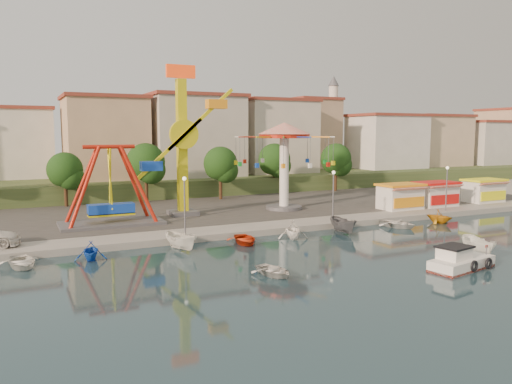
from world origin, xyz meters
TOP-DOWN VIEW (x-y plane):
  - ground at (0.00, 0.00)m, footprint 200.00×200.00m
  - quay_deck at (0.00, 62.00)m, footprint 200.00×100.00m
  - asphalt_pad at (0.00, 30.00)m, footprint 90.00×28.00m
  - hill_terrace at (0.00, 67.00)m, footprint 200.00×60.00m
  - pirate_ship_ride at (-13.08, 21.15)m, footprint 10.00×5.00m
  - kamikaze_tower at (-4.41, 23.48)m, footprint 7.70×3.10m
  - wave_swinger at (7.47, 22.54)m, footprint 11.60×11.60m
  - booth_left at (20.16, 16.49)m, footprint 5.40×3.78m
  - booth_mid at (25.95, 16.49)m, footprint 5.40×3.78m
  - booth_right at (34.49, 16.49)m, footprint 5.40×3.78m
  - lamp_post_1 at (-8.00, 13.00)m, footprint 0.14×0.14m
  - lamp_post_2 at (8.00, 13.00)m, footprint 0.14×0.14m
  - lamp_post_3 at (24.00, 13.00)m, footprint 0.14×0.14m
  - tree_1 at (-16.00, 36.24)m, footprint 4.35×4.35m
  - tree_2 at (-6.00, 35.81)m, footprint 5.02×5.02m
  - tree_3 at (4.00, 34.36)m, footprint 4.68×4.68m
  - tree_4 at (14.00, 37.35)m, footprint 4.86×4.86m
  - tree_5 at (24.00, 35.54)m, footprint 4.83×4.83m
  - building_1 at (-21.33, 51.38)m, footprint 12.33×9.01m
  - building_2 at (-8.19, 51.96)m, footprint 11.95×9.28m
  - building_3 at (5.60, 48.80)m, footprint 12.59×10.50m
  - building_4 at (19.07, 52.20)m, footprint 10.75×9.23m
  - building_5 at (32.37, 50.33)m, footprint 12.77×10.96m
  - building_6 at (44.15, 48.77)m, footprint 8.23×8.98m
  - building_7 at (56.03, 53.70)m, footprint 11.59×10.93m
  - building_8 at (69.93, 47.19)m, footprint 12.84×9.28m
  - building_9 at (83.46, 49.95)m, footprint 12.95×9.17m
  - minaret at (36.00, 54.00)m, footprint 2.80×2.80m
  - cabin_motorboat at (6.91, -4.56)m, footprint 5.73×3.04m
  - rowboat_a at (-5.88, -0.11)m, footprint 2.89×3.63m
  - skiff at (11.08, -2.63)m, footprint 3.10×4.51m
  - moored_boat_0 at (-21.47, 9.80)m, footprint 3.24×4.17m
  - moored_boat_1 at (-16.61, 9.80)m, footprint 2.90×3.20m
  - moored_boat_2 at (-9.34, 9.80)m, footprint 2.57×4.32m
  - moored_boat_3 at (-3.57, 9.80)m, footprint 3.30×4.18m
  - moored_boat_4 at (1.34, 9.80)m, footprint 3.62×3.92m
  - moored_boat_5 at (7.05, 9.80)m, footprint 1.91×4.21m
  - moored_boat_6 at (13.93, 9.80)m, footprint 3.77×4.59m
  - moored_boat_7 at (19.69, 9.80)m, footprint 3.22×3.49m

SIDE VIEW (x-z plane):
  - ground at x=0.00m, z-range 0.00..0.00m
  - quay_deck at x=0.00m, z-range 0.00..0.60m
  - rowboat_a at x=-5.88m, z-range 0.00..0.68m
  - moored_boat_3 at x=-3.57m, z-range 0.00..0.78m
  - moored_boat_0 at x=-21.47m, z-range 0.00..0.79m
  - moored_boat_6 at x=13.93m, z-range 0.00..0.83m
  - cabin_motorboat at x=6.91m, z-range -0.45..1.47m
  - asphalt_pad at x=0.00m, z-range 0.60..0.61m
  - moored_boat_1 at x=-16.61m, z-range 0.00..1.47m
  - moored_boat_7 at x=19.69m, z-range 0.00..1.53m
  - moored_boat_2 at x=-9.34m, z-range 0.00..1.57m
  - moored_boat_5 at x=7.05m, z-range 0.00..1.58m
  - skiff at x=11.08m, z-range 0.00..1.63m
  - moored_boat_4 at x=1.34m, z-range 0.00..1.71m
  - hill_terrace at x=0.00m, z-range 0.00..3.00m
  - booth_left at x=20.16m, z-range 0.62..3.70m
  - booth_mid at x=25.95m, z-range 0.62..3.70m
  - booth_right at x=34.49m, z-range 0.62..3.70m
  - lamp_post_1 at x=-8.00m, z-range 0.60..5.60m
  - lamp_post_2 at x=8.00m, z-range 0.60..5.60m
  - lamp_post_3 at x=24.00m, z-range 0.60..5.60m
  - pirate_ship_ride at x=-13.08m, z-range 0.39..8.39m
  - tree_1 at x=-16.00m, z-range 1.80..8.60m
  - tree_3 at x=4.00m, z-range 1.90..9.21m
  - tree_5 at x=24.00m, z-range 1.94..9.48m
  - tree_4 at x=14.00m, z-range 1.95..9.55m
  - tree_2 at x=-6.00m, z-range 1.99..9.84m
  - building_1 at x=-21.33m, z-range 3.00..11.63m
  - building_7 at x=56.03m, z-range 3.00..11.76m
  - building_3 at x=5.60m, z-range 3.00..12.20m
  - building_9 at x=83.46m, z-range 3.00..12.21m
  - building_4 at x=19.07m, z-range 3.00..12.24m
  - wave_swinger at x=7.47m, z-range 3.00..13.40m
  - kamikaze_tower at x=-4.41m, z-range 0.18..16.68m
  - building_5 at x=32.37m, z-range 3.00..14.21m
  - building_2 at x=-8.19m, z-range 3.00..14.23m
  - building_6 at x=44.15m, z-range 3.00..15.36m
  - building_8 at x=69.93m, z-range 3.00..15.58m
  - minaret at x=36.00m, z-range 3.55..21.55m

